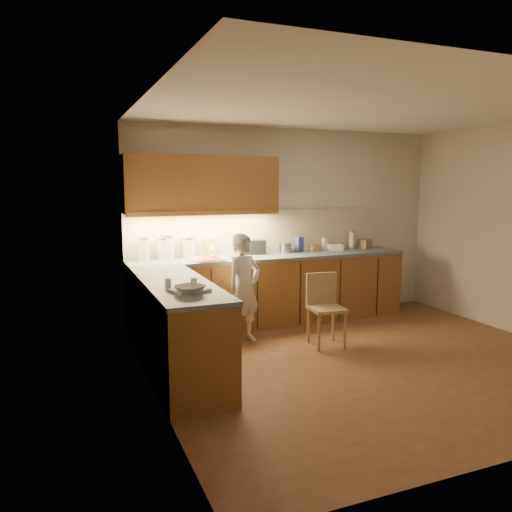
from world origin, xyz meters
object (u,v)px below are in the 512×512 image
Objects in this scene: wooden_chair at (325,304)px; toaster at (254,247)px; oil_jug at (211,246)px; child at (244,288)px; pizza_on_board at (209,259)px.

wooden_chair is 2.48× the size of toaster.
wooden_chair is 2.84× the size of oil_jug.
wooden_chair is 1.68m from oil_jug.
wooden_chair is (0.84, -0.42, -0.16)m from child.
toaster is (0.71, 0.31, 0.08)m from pizza_on_board.
pizza_on_board is at bearing 146.60° from wooden_chair.
toaster is at bearing -2.35° from oil_jug.
child reaches higher than pizza_on_board.
child is 4.41× the size of oil_jug.
child reaches higher than toaster.
oil_jug is 0.87× the size of toaster.
child is 3.86× the size of toaster.
toaster is (-0.39, 1.22, 0.54)m from wooden_chair.
pizza_on_board is 0.37m from oil_jug.
pizza_on_board is 1.54× the size of oil_jug.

